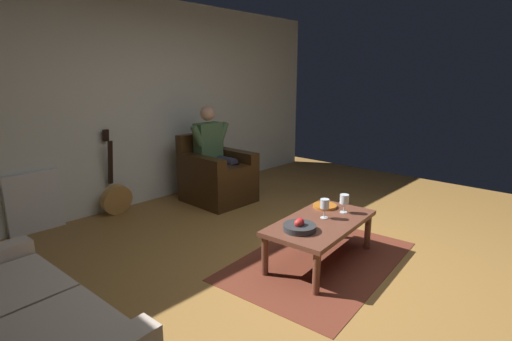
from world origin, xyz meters
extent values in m
plane|color=olive|center=(0.00, 0.00, 0.00)|extent=(7.24, 7.24, 0.00)
cube|color=silver|center=(0.00, -2.93, 1.31)|extent=(6.43, 0.06, 2.63)
cube|color=maroon|center=(-0.02, -0.21, 0.00)|extent=(1.91, 1.34, 0.01)
cube|color=#37220E|center=(-0.55, -2.19, 0.21)|extent=(0.75, 0.84, 0.42)
cube|color=#37220E|center=(-0.55, -2.13, 0.47)|extent=(0.43, 0.71, 0.10)
cube|color=#37220E|center=(-0.84, -2.18, 0.54)|extent=(0.17, 0.83, 0.24)
cube|color=#37220E|center=(-0.26, -2.19, 0.54)|extent=(0.17, 0.83, 0.24)
cube|color=#37220E|center=(-0.56, -2.54, 0.66)|extent=(0.74, 0.13, 0.47)
cube|color=#486A42|center=(-0.56, -2.37, 0.79)|extent=(0.37, 0.18, 0.52)
sphere|color=tan|center=(-0.56, -2.37, 1.17)|extent=(0.20, 0.20, 0.20)
cylinder|color=#343344|center=(-0.66, -2.18, 0.54)|extent=(0.13, 0.39, 0.13)
cylinder|color=#343344|center=(-0.66, -1.98, 0.26)|extent=(0.12, 0.12, 0.52)
cylinder|color=#486A42|center=(-0.77, -2.32, 0.90)|extent=(0.20, 0.09, 0.29)
cylinder|color=#343344|center=(-0.44, -2.18, 0.54)|extent=(0.13, 0.39, 0.13)
cylinder|color=#343344|center=(-0.44, -1.98, 0.26)|extent=(0.12, 0.12, 0.52)
cylinder|color=#486A42|center=(-0.34, -2.32, 0.90)|extent=(0.20, 0.09, 0.29)
cube|color=brown|center=(-0.02, -0.21, 0.37)|extent=(1.17, 0.68, 0.04)
cylinder|color=brown|center=(-0.55, -0.01, 0.18)|extent=(0.06, 0.06, 0.35)
cylinder|color=brown|center=(0.47, 0.07, 0.18)|extent=(0.06, 0.06, 0.35)
cylinder|color=brown|center=(-0.51, -0.50, 0.18)|extent=(0.06, 0.06, 0.35)
cylinder|color=brown|center=(0.51, -0.41, 0.18)|extent=(0.06, 0.06, 0.35)
cylinder|color=#B88542|center=(0.63, -2.72, 0.19)|extent=(0.37, 0.16, 0.38)
cylinder|color=black|center=(0.63, -2.67, 0.21)|extent=(0.10, 0.02, 0.10)
cube|color=black|center=(0.63, -2.80, 0.64)|extent=(0.05, 0.12, 0.54)
cube|color=black|center=(0.63, -2.85, 0.96)|extent=(0.07, 0.05, 0.14)
cube|color=white|center=(1.48, -2.86, 0.33)|extent=(0.56, 0.06, 0.66)
cylinder|color=silver|center=(-0.34, -0.17, 0.40)|extent=(0.07, 0.07, 0.01)
cylinder|color=silver|center=(-0.34, -0.17, 0.44)|extent=(0.01, 0.01, 0.09)
cylinder|color=silver|center=(-0.34, -0.17, 0.53)|extent=(0.08, 0.08, 0.09)
cylinder|color=#590C19|center=(-0.34, -0.17, 0.50)|extent=(0.07, 0.07, 0.03)
cylinder|color=silver|center=(-0.09, -0.23, 0.40)|extent=(0.07, 0.07, 0.01)
cylinder|color=silver|center=(-0.09, -0.23, 0.44)|extent=(0.01, 0.01, 0.09)
cylinder|color=silver|center=(-0.09, -0.23, 0.53)|extent=(0.08, 0.08, 0.09)
cylinder|color=#590C19|center=(-0.09, -0.23, 0.51)|extent=(0.07, 0.07, 0.03)
cylinder|color=#2D2F31|center=(0.29, -0.22, 0.42)|extent=(0.28, 0.28, 0.05)
sphere|color=red|center=(0.32, -0.22, 0.46)|extent=(0.07, 0.07, 0.07)
sphere|color=red|center=(0.28, -0.22, 0.46)|extent=(0.07, 0.07, 0.07)
cylinder|color=#B7651F|center=(-0.35, -0.38, 0.40)|extent=(0.23, 0.23, 0.02)
camera|label=1|loc=(2.71, 1.52, 1.65)|focal=26.60mm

